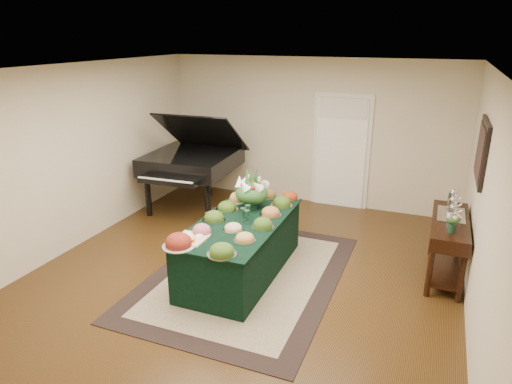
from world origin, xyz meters
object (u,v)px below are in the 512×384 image
at_px(floral_centerpiece, 252,189).
at_px(grand_piano, 192,161).
at_px(mahogany_sideboard, 449,232).
at_px(buffet_table, 241,247).

height_order(floral_centerpiece, grand_piano, grand_piano).
relative_size(grand_piano, mahogany_sideboard, 1.31).
height_order(buffet_table, grand_piano, grand_piano).
relative_size(floral_centerpiece, mahogany_sideboard, 0.34).
xyz_separation_m(floral_centerpiece, mahogany_sideboard, (2.60, 0.46, -0.41)).
distance_m(buffet_table, grand_piano, 2.70).
height_order(grand_piano, mahogany_sideboard, grand_piano).
xyz_separation_m(floral_centerpiece, grand_piano, (-1.77, 1.45, -0.14)).
bearing_deg(buffet_table, grand_piano, 133.26).
relative_size(buffet_table, mahogany_sideboard, 1.53).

